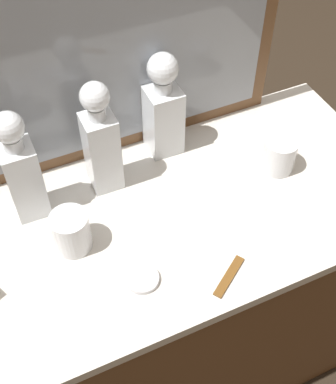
{
  "coord_description": "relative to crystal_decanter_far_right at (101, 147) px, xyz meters",
  "views": [
    {
      "loc": [
        -0.32,
        -0.71,
        1.85
      ],
      "look_at": [
        0.0,
        0.0,
        0.96
      ],
      "focal_mm": 47.95,
      "sensor_mm": 36.0,
      "label": 1
    }
  ],
  "objects": [
    {
      "name": "porcelain_dish",
      "position": [
        -0.03,
        -0.31,
        -0.12
      ],
      "size": [
        0.07,
        0.07,
        0.01
      ],
      "color": "silver",
      "rests_on": "dresser"
    },
    {
      "name": "dresser_mirror",
      "position": [
        0.1,
        0.11,
        0.17
      ],
      "size": [
        0.85,
        0.03,
        0.59
      ],
      "color": "brown",
      "rests_on": "dresser"
    },
    {
      "name": "crystal_tumbler_front",
      "position": [
        0.43,
        -0.14,
        -0.08
      ],
      "size": [
        0.08,
        0.08,
        0.09
      ],
      "color": "white",
      "rests_on": "dresser"
    },
    {
      "name": "tortoiseshell_comb",
      "position": [
        0.15,
        -0.38,
        -0.12
      ],
      "size": [
        0.11,
        0.08,
        0.01
      ],
      "color": "brown",
      "rests_on": "dresser"
    },
    {
      "name": "dresser",
      "position": [
        0.1,
        -0.16,
        -0.56
      ],
      "size": [
        1.21,
        0.58,
        0.88
      ],
      "color": "brown",
      "rests_on": "ground_plane"
    },
    {
      "name": "crystal_decanter_left",
      "position": [
        0.19,
        0.06,
        -0.01
      ],
      "size": [
        0.09,
        0.09,
        0.29
      ],
      "color": "white",
      "rests_on": "dresser"
    },
    {
      "name": "crystal_tumbler_rear",
      "position": [
        -0.13,
        -0.15,
        -0.08
      ],
      "size": [
        0.09,
        0.09,
        0.1
      ],
      "color": "white",
      "rests_on": "dresser"
    },
    {
      "name": "ground_plane",
      "position": [
        0.1,
        -0.16,
        -1.0
      ],
      "size": [
        6.0,
        6.0,
        0.0
      ],
      "primitive_type": "plane",
      "color": "#2D2319"
    },
    {
      "name": "crystal_decanter_right",
      "position": [
        -0.19,
        -0.01,
        -0.0
      ],
      "size": [
        0.08,
        0.08,
        0.3
      ],
      "color": "white",
      "rests_on": "dresser"
    },
    {
      "name": "crystal_decanter_far_right",
      "position": [
        0.0,
        0.0,
        0.0
      ],
      "size": [
        0.08,
        0.08,
        0.31
      ],
      "color": "white",
      "rests_on": "dresser"
    }
  ]
}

